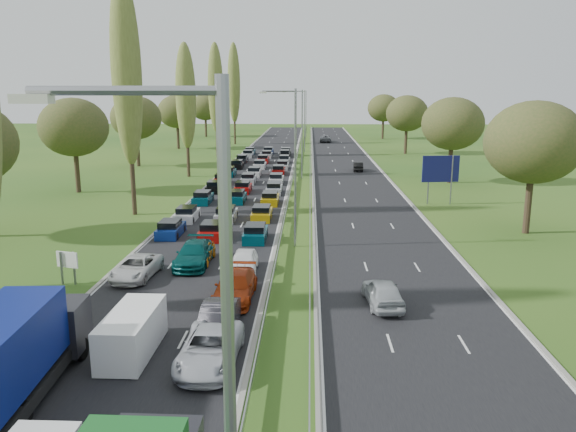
{
  "coord_description": "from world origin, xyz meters",
  "views": [
    {
      "loc": [
        5.59,
        0.96,
        11.79
      ],
      "look_at": [
        3.79,
        47.13,
        1.5
      ],
      "focal_mm": 35.0,
      "sensor_mm": 36.0,
      "label": 1
    }
  ],
  "objects_px": {
    "info_sign": "(67,263)",
    "direction_sign": "(441,171)",
    "blue_lorry": "(14,354)",
    "white_van_rear": "(134,331)",
    "near_car_2": "(136,267)"
  },
  "relations": [
    {
      "from": "white_van_rear",
      "to": "direction_sign",
      "type": "bearing_deg",
      "value": 59.06
    },
    {
      "from": "near_car_2",
      "to": "info_sign",
      "type": "height_order",
      "value": "info_sign"
    },
    {
      "from": "direction_sign",
      "to": "blue_lorry",
      "type": "bearing_deg",
      "value": -122.08
    },
    {
      "from": "near_car_2",
      "to": "blue_lorry",
      "type": "xyz_separation_m",
      "value": [
        -0.12,
        -14.75,
        1.27
      ]
    },
    {
      "from": "white_van_rear",
      "to": "direction_sign",
      "type": "height_order",
      "value": "direction_sign"
    },
    {
      "from": "near_car_2",
      "to": "white_van_rear",
      "type": "relative_size",
      "value": 1.0
    },
    {
      "from": "near_car_2",
      "to": "direction_sign",
      "type": "relative_size",
      "value": 0.95
    },
    {
      "from": "near_car_2",
      "to": "white_van_rear",
      "type": "xyz_separation_m",
      "value": [
        3.08,
        -10.39,
        0.32
      ]
    },
    {
      "from": "info_sign",
      "to": "blue_lorry",
      "type": "bearing_deg",
      "value": -74.36
    },
    {
      "from": "near_car_2",
      "to": "blue_lorry",
      "type": "distance_m",
      "value": 14.81
    },
    {
      "from": "near_car_2",
      "to": "direction_sign",
      "type": "distance_m",
      "value": 35.57
    },
    {
      "from": "info_sign",
      "to": "direction_sign",
      "type": "height_order",
      "value": "direction_sign"
    },
    {
      "from": "info_sign",
      "to": "direction_sign",
      "type": "xyz_separation_m",
      "value": [
        28.8,
        26.59,
        2.2
      ]
    },
    {
      "from": "blue_lorry",
      "to": "direction_sign",
      "type": "bearing_deg",
      "value": 54.21
    },
    {
      "from": "blue_lorry",
      "to": "white_van_rear",
      "type": "relative_size",
      "value": 1.82
    }
  ]
}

